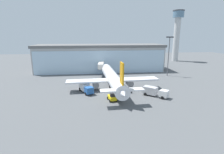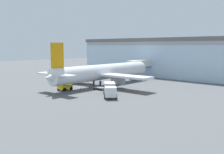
{
  "view_description": "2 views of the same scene",
  "coord_description": "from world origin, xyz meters",
  "px_view_note": "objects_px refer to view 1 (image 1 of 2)",
  "views": [
    {
      "loc": [
        -3.31,
        -50.55,
        17.44
      ],
      "look_at": [
        2.67,
        5.35,
        3.86
      ],
      "focal_mm": 28.0,
      "sensor_mm": 36.0,
      "label": 1
    },
    {
      "loc": [
        51.1,
        -41.7,
        10.31
      ],
      "look_at": [
        5.64,
        5.59,
        2.45
      ],
      "focal_mm": 42.0,
      "sensor_mm": 36.0,
      "label": 2
    }
  ],
  "objects_px": {
    "pushback_tug": "(112,97)",
    "safety_cone_wingtip": "(153,88)",
    "jet_bridge": "(101,65)",
    "safety_cone_nose": "(118,95)",
    "airplane": "(113,78)",
    "apron_light_mast": "(169,53)",
    "fuel_truck": "(155,91)",
    "baggage_cart": "(127,91)",
    "control_tower": "(177,31)",
    "catering_truck": "(86,88)"
  },
  "relations": [
    {
      "from": "pushback_tug",
      "to": "safety_cone_wingtip",
      "type": "bearing_deg",
      "value": -67.41
    },
    {
      "from": "jet_bridge",
      "to": "safety_cone_nose",
      "type": "distance_m",
      "value": 28.95
    },
    {
      "from": "airplane",
      "to": "pushback_tug",
      "type": "distance_m",
      "value": 11.4
    },
    {
      "from": "safety_cone_wingtip",
      "to": "airplane",
      "type": "bearing_deg",
      "value": 173.5
    },
    {
      "from": "apron_light_mast",
      "to": "fuel_truck",
      "type": "height_order",
      "value": "apron_light_mast"
    },
    {
      "from": "jet_bridge",
      "to": "baggage_cart",
      "type": "bearing_deg",
      "value": -159.06
    },
    {
      "from": "jet_bridge",
      "to": "baggage_cart",
      "type": "xyz_separation_m",
      "value": [
        6.81,
        -25.49,
        -3.85
      ]
    },
    {
      "from": "jet_bridge",
      "to": "safety_cone_wingtip",
      "type": "bearing_deg",
      "value": -137.67
    },
    {
      "from": "pushback_tug",
      "to": "safety_cone_wingtip",
      "type": "distance_m",
      "value": 17.63
    },
    {
      "from": "control_tower",
      "to": "catering_truck",
      "type": "relative_size",
      "value": 4.37
    },
    {
      "from": "fuel_truck",
      "to": "airplane",
      "type": "bearing_deg",
      "value": -175.39
    },
    {
      "from": "control_tower",
      "to": "pushback_tug",
      "type": "bearing_deg",
      "value": -126.02
    },
    {
      "from": "catering_truck",
      "to": "safety_cone_wingtip",
      "type": "relative_size",
      "value": 13.77
    },
    {
      "from": "apron_light_mast",
      "to": "catering_truck",
      "type": "distance_m",
      "value": 40.54
    },
    {
      "from": "airplane",
      "to": "fuel_truck",
      "type": "height_order",
      "value": "airplane"
    },
    {
      "from": "catering_truck",
      "to": "fuel_truck",
      "type": "relative_size",
      "value": 1.1
    },
    {
      "from": "baggage_cart",
      "to": "safety_cone_nose",
      "type": "bearing_deg",
      "value": 36.84
    },
    {
      "from": "fuel_truck",
      "to": "pushback_tug",
      "type": "bearing_deg",
      "value": -127.52
    },
    {
      "from": "catering_truck",
      "to": "control_tower",
      "type": "bearing_deg",
      "value": 113.42
    },
    {
      "from": "jet_bridge",
      "to": "catering_truck",
      "type": "height_order",
      "value": "jet_bridge"
    },
    {
      "from": "jet_bridge",
      "to": "apron_light_mast",
      "type": "height_order",
      "value": "apron_light_mast"
    },
    {
      "from": "airplane",
      "to": "pushback_tug",
      "type": "bearing_deg",
      "value": 170.3
    },
    {
      "from": "safety_cone_nose",
      "to": "jet_bridge",
      "type": "bearing_deg",
      "value": 96.91
    },
    {
      "from": "jet_bridge",
      "to": "catering_truck",
      "type": "relative_size",
      "value": 1.57
    },
    {
      "from": "jet_bridge",
      "to": "safety_cone_nose",
      "type": "height_order",
      "value": "jet_bridge"
    },
    {
      "from": "apron_light_mast",
      "to": "catering_truck",
      "type": "bearing_deg",
      "value": -151.13
    },
    {
      "from": "apron_light_mast",
      "to": "safety_cone_wingtip",
      "type": "height_order",
      "value": "apron_light_mast"
    },
    {
      "from": "fuel_truck",
      "to": "pushback_tug",
      "type": "xyz_separation_m",
      "value": [
        -12.61,
        -2.18,
        -0.49
      ]
    },
    {
      "from": "fuel_truck",
      "to": "apron_light_mast",
      "type": "bearing_deg",
      "value": 102.44
    },
    {
      "from": "catering_truck",
      "to": "fuel_truck",
      "type": "distance_m",
      "value": 20.93
    },
    {
      "from": "fuel_truck",
      "to": "pushback_tug",
      "type": "height_order",
      "value": "fuel_truck"
    },
    {
      "from": "jet_bridge",
      "to": "baggage_cart",
      "type": "relative_size",
      "value": 4.06
    },
    {
      "from": "jet_bridge",
      "to": "fuel_truck",
      "type": "relative_size",
      "value": 1.73
    },
    {
      "from": "catering_truck",
      "to": "safety_cone_nose",
      "type": "distance_m",
      "value": 10.71
    },
    {
      "from": "apron_light_mast",
      "to": "safety_cone_wingtip",
      "type": "xyz_separation_m",
      "value": [
        -12.39,
        -17.77,
        -9.83
      ]
    },
    {
      "from": "control_tower",
      "to": "airplane",
      "type": "height_order",
      "value": "control_tower"
    },
    {
      "from": "pushback_tug",
      "to": "baggage_cart",
      "type": "bearing_deg",
      "value": -50.84
    },
    {
      "from": "baggage_cart",
      "to": "safety_cone_nose",
      "type": "distance_m",
      "value": 4.48
    },
    {
      "from": "apron_light_mast",
      "to": "fuel_truck",
      "type": "relative_size",
      "value": 2.45
    },
    {
      "from": "jet_bridge",
      "to": "catering_truck",
      "type": "bearing_deg",
      "value": 171.73
    },
    {
      "from": "control_tower",
      "to": "safety_cone_wingtip",
      "type": "bearing_deg",
      "value": -120.8
    },
    {
      "from": "jet_bridge",
      "to": "safety_cone_nose",
      "type": "xyz_separation_m",
      "value": [
        3.45,
        -28.45,
        -4.08
      ]
    },
    {
      "from": "catering_truck",
      "to": "baggage_cart",
      "type": "bearing_deg",
      "value": 57.99
    },
    {
      "from": "airplane",
      "to": "fuel_truck",
      "type": "xyz_separation_m",
      "value": [
        11.31,
        -8.85,
        -2.05
      ]
    },
    {
      "from": "catering_truck",
      "to": "pushback_tug",
      "type": "height_order",
      "value": "catering_truck"
    },
    {
      "from": "apron_light_mast",
      "to": "safety_cone_nose",
      "type": "relative_size",
      "value": 30.56
    },
    {
      "from": "control_tower",
      "to": "airplane",
      "type": "bearing_deg",
      "value": -130.04
    },
    {
      "from": "airplane",
      "to": "catering_truck",
      "type": "height_order",
      "value": "airplane"
    },
    {
      "from": "safety_cone_wingtip",
      "to": "safety_cone_nose",
      "type": "bearing_deg",
      "value": -153.99
    },
    {
      "from": "jet_bridge",
      "to": "fuel_truck",
      "type": "distance_m",
      "value": 32.81
    }
  ]
}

